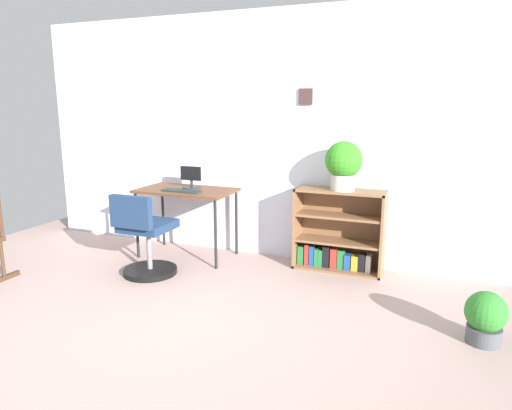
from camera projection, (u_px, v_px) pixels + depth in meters
The scene contains 9 objects.
ground_plane at pixel (136, 338), 3.27m from camera, with size 6.24×6.24×0.00m, color tan.
wall_back at pixel (251, 137), 4.95m from camera, with size 5.20×0.12×2.56m.
desk at pixel (186, 195), 4.92m from camera, with size 1.02×0.58×0.74m.
monitor at pixel (191, 178), 4.95m from camera, with size 0.24×0.19×0.24m.
keyboard at pixel (181, 191), 4.77m from camera, with size 0.42×0.13×0.02m, color #1E2B29.
office_chair at pixel (145, 240), 4.40m from camera, with size 0.52×0.55×0.82m.
bookshelf_low at pixel (338, 235), 4.60m from camera, with size 0.87×0.30×0.81m.
potted_plant_on_shelf at pixel (344, 163), 4.38m from camera, with size 0.35×0.35×0.47m.
potted_plant_floor at pixel (486, 317), 3.18m from camera, with size 0.28×0.28×0.37m.
Camera 1 is at (1.91, -2.46, 1.62)m, focal length 32.43 mm.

